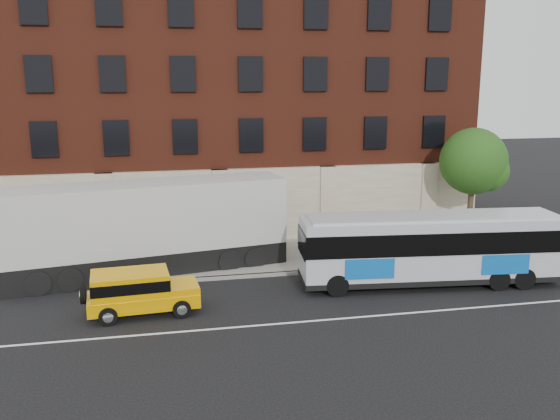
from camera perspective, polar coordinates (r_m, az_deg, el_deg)
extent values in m
plane|color=black|center=(22.49, -2.25, -11.31)|extent=(120.00, 120.00, 0.00)
cube|color=gray|center=(30.83, -4.99, -4.50)|extent=(60.00, 6.00, 0.15)
cube|color=gray|center=(28.00, -4.26, -6.27)|extent=(60.00, 0.25, 0.15)
cube|color=white|center=(22.94, -2.46, -10.80)|extent=(60.00, 0.12, 0.01)
cube|color=#5D2416|center=(37.47, -6.66, 10.27)|extent=(30.00, 10.00, 15.00)
cube|color=beige|center=(33.06, -5.63, 0.37)|extent=(30.00, 0.35, 4.00)
cube|color=beige|center=(32.91, -16.06, -0.12)|extent=(0.90, 0.55, 4.00)
cube|color=beige|center=(32.96, -5.61, 0.33)|extent=(0.90, 0.55, 4.00)
cube|color=beige|center=(34.08, 4.47, 0.76)|extent=(0.90, 0.55, 4.00)
cube|color=beige|center=(36.18, 13.64, 1.13)|extent=(0.90, 0.55, 4.00)
cube|color=black|center=(32.83, -21.25, 6.22)|extent=(1.30, 0.20, 1.80)
cube|color=black|center=(32.43, -15.11, 6.56)|extent=(1.30, 0.20, 1.80)
cube|color=black|center=(32.41, -8.89, 6.84)|extent=(1.30, 0.20, 1.80)
cube|color=black|center=(32.76, -2.72, 7.04)|extent=(1.30, 0.20, 1.80)
cube|color=black|center=(33.48, 3.25, 7.15)|extent=(1.30, 0.20, 1.80)
cube|color=black|center=(34.54, 8.92, 7.18)|extent=(1.30, 0.20, 1.80)
cube|color=black|center=(35.91, 14.21, 7.15)|extent=(1.30, 0.20, 1.80)
cube|color=black|center=(32.68, -21.70, 11.79)|extent=(1.30, 0.20, 1.80)
cube|color=black|center=(32.28, -15.44, 12.22)|extent=(1.30, 0.20, 1.80)
cube|color=black|center=(32.26, -9.08, 12.50)|extent=(1.30, 0.20, 1.80)
cube|color=black|center=(32.61, -2.78, 12.64)|extent=(1.30, 0.20, 1.80)
cube|color=black|center=(33.33, 3.32, 12.63)|extent=(1.30, 0.20, 1.80)
cube|color=black|center=(34.39, 9.11, 12.50)|extent=(1.30, 0.20, 1.80)
cube|color=black|center=(35.77, 14.49, 12.26)|extent=(1.30, 0.20, 1.80)
cube|color=black|center=(32.84, -22.17, 17.36)|extent=(1.30, 0.20, 1.80)
cube|color=black|center=(32.45, -15.79, 17.87)|extent=(1.30, 0.20, 1.80)
cube|color=black|center=(32.42, -9.29, 18.17)|extent=(1.30, 0.20, 1.80)
cube|color=black|center=(32.77, -2.84, 18.24)|extent=(1.30, 0.20, 1.80)
cube|color=black|center=(33.49, 3.40, 18.12)|extent=(1.30, 0.20, 1.80)
cube|color=black|center=(34.55, 9.30, 17.81)|extent=(1.30, 0.20, 1.80)
cube|color=black|center=(35.92, 14.78, 17.36)|extent=(1.30, 0.20, 1.80)
cube|color=black|center=(33.70, -23.65, -1.11)|extent=(2.60, 0.15, 2.80)
cube|color=black|center=(32.93, -13.41, -0.68)|extent=(2.60, 0.15, 2.80)
cube|color=black|center=(33.26, -3.03, -0.22)|extent=(2.60, 0.15, 2.80)
cube|color=black|center=(34.63, 6.83, 0.22)|extent=(2.60, 0.15, 2.80)
cylinder|color=slate|center=(28.13, -21.85, -4.57)|extent=(0.07, 0.07, 2.50)
cube|color=silver|center=(27.77, -22.04, -3.08)|extent=(0.30, 0.03, 0.40)
cube|color=silver|center=(27.90, -21.96, -4.07)|extent=(0.30, 0.03, 0.35)
cylinder|color=#3C2D1E|center=(35.00, 17.38, -0.30)|extent=(0.32, 0.32, 3.00)
sphere|color=#214F16|center=(34.50, 17.69, 4.40)|extent=(3.60, 3.60, 3.60)
sphere|color=#214F16|center=(34.57, 18.97, 3.49)|extent=(2.20, 2.20, 2.20)
sphere|color=#214F16|center=(34.62, 16.46, 3.83)|extent=(2.00, 2.00, 2.00)
cube|color=#B6B8C0|center=(27.53, 14.02, -3.42)|extent=(11.64, 3.49, 2.72)
cube|color=black|center=(27.90, 13.88, -5.92)|extent=(11.69, 3.54, 0.24)
cube|color=#B6B8C0|center=(27.19, 14.18, -0.56)|extent=(11.04, 3.15, 0.11)
cube|color=black|center=(27.41, 14.07, -2.50)|extent=(11.72, 3.57, 0.96)
cube|color=#0B58B3|center=(25.67, 8.43, -5.51)|extent=(2.10, 0.24, 0.86)
cube|color=#0B58B3|center=(29.83, 18.37, -3.46)|extent=(2.10, 0.24, 0.86)
cylinder|color=black|center=(25.74, 5.40, -7.06)|extent=(0.98, 0.38, 0.96)
cylinder|color=black|center=(27.74, 4.52, -5.58)|extent=(0.98, 0.38, 0.96)
cylinder|color=black|center=(27.97, 19.83, -6.16)|extent=(0.98, 0.38, 0.96)
cylinder|color=black|center=(29.82, 18.05, -4.88)|extent=(0.98, 0.38, 0.96)
cylinder|color=black|center=(28.48, 21.92, -6.00)|extent=(0.98, 0.38, 0.96)
cylinder|color=black|center=(30.30, 20.04, -4.75)|extent=(0.98, 0.38, 0.96)
cube|color=#EBA100|center=(24.43, -12.66, -8.18)|extent=(4.32, 2.06, 0.53)
cube|color=#EBA100|center=(24.18, -13.89, -6.70)|extent=(3.01, 1.92, 0.88)
cube|color=black|center=(24.17, -13.90, -6.60)|extent=(3.05, 1.96, 0.44)
cube|color=#EBA100|center=(24.40, -9.30, -7.08)|extent=(1.43, 1.76, 0.26)
cube|color=black|center=(24.59, -7.69, -7.73)|extent=(0.16, 1.40, 0.48)
cylinder|color=black|center=(24.31, -18.01, -7.62)|extent=(0.24, 0.68, 0.67)
cylinder|color=black|center=(23.81, -9.21, -9.16)|extent=(0.72, 0.30, 0.70)
cylinder|color=silver|center=(23.81, -9.21, -9.16)|extent=(0.40, 0.29, 0.39)
cylinder|color=black|center=(25.40, -9.67, -7.76)|extent=(0.72, 0.30, 0.70)
cylinder|color=silver|center=(25.40, -9.67, -7.76)|extent=(0.40, 0.29, 0.39)
cylinder|color=black|center=(23.70, -15.83, -9.60)|extent=(0.72, 0.30, 0.70)
cylinder|color=silver|center=(23.70, -15.83, -9.60)|extent=(0.40, 0.29, 0.39)
cylinder|color=black|center=(25.30, -15.86, -8.16)|extent=(0.72, 0.30, 0.70)
cylinder|color=silver|center=(25.30, -15.86, -8.16)|extent=(0.40, 0.29, 0.39)
cube|color=black|center=(29.17, -12.23, -4.68)|extent=(13.15, 4.78, 1.18)
cube|color=silver|center=(28.62, -12.43, -0.57)|extent=(13.16, 4.82, 3.12)
cylinder|color=black|center=(27.70, -21.75, -6.36)|extent=(1.11, 0.48, 1.07)
cylinder|color=black|center=(30.06, -21.77, -4.91)|extent=(1.11, 0.48, 1.07)
cylinder|color=black|center=(27.71, -19.07, -6.15)|extent=(1.11, 0.48, 1.07)
cylinder|color=black|center=(30.07, -19.32, -4.71)|extent=(1.11, 0.48, 1.07)
cylinder|color=black|center=(28.78, -4.81, -4.78)|extent=(1.11, 0.48, 1.07)
cylinder|color=black|center=(31.06, -6.14, -3.51)|extent=(1.11, 0.48, 1.07)
cylinder|color=black|center=(29.16, -2.38, -4.52)|extent=(1.11, 0.48, 1.07)
cylinder|color=black|center=(31.41, -3.87, -3.28)|extent=(1.11, 0.48, 1.07)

